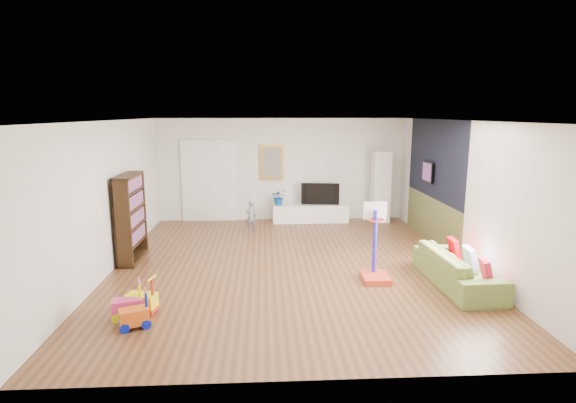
{
  "coord_description": "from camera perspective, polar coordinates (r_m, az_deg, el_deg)",
  "views": [
    {
      "loc": [
        -0.46,
        -8.1,
        2.83
      ],
      "look_at": [
        0.0,
        0.4,
        1.15
      ],
      "focal_mm": 28.0,
      "sensor_mm": 36.0,
      "label": 1
    }
  ],
  "objects": [
    {
      "name": "floor",
      "position": [
        8.59,
        0.15,
        -8.06
      ],
      "size": [
        6.5,
        7.5,
        0.0
      ],
      "primitive_type": "cube",
      "color": "brown",
      "rests_on": "ground"
    },
    {
      "name": "ceiling",
      "position": [
        8.12,
        0.16,
        10.24
      ],
      "size": [
        6.5,
        7.5,
        0.0
      ],
      "primitive_type": "cube",
      "color": "white",
      "rests_on": "ground"
    },
    {
      "name": "wall_back",
      "position": [
        11.95,
        -0.87,
        4.05
      ],
      "size": [
        6.5,
        0.0,
        2.7
      ],
      "primitive_type": "cube",
      "color": "silver",
      "rests_on": "ground"
    },
    {
      "name": "wall_front",
      "position": [
        4.62,
        2.82,
        -7.55
      ],
      "size": [
        6.5,
        0.0,
        2.7
      ],
      "primitive_type": "cube",
      "color": "silver",
      "rests_on": "ground"
    },
    {
      "name": "wall_left",
      "position": [
        8.69,
        -21.76,
        0.56
      ],
      "size": [
        0.0,
        7.5,
        2.7
      ],
      "primitive_type": "cube",
      "color": "silver",
      "rests_on": "ground"
    },
    {
      "name": "wall_right",
      "position": [
        9.03,
        21.2,
        0.97
      ],
      "size": [
        0.0,
        7.5,
        2.7
      ],
      "primitive_type": "cube",
      "color": "silver",
      "rests_on": "ground"
    },
    {
      "name": "navy_accent",
      "position": [
        10.24,
        18.14,
        5.12
      ],
      "size": [
        0.01,
        3.2,
        1.7
      ],
      "primitive_type": "cube",
      "color": "black",
      "rests_on": "wall_right"
    },
    {
      "name": "olive_wainscot",
      "position": [
        10.46,
        17.69,
        -2.25
      ],
      "size": [
        0.01,
        3.2,
        1.0
      ],
      "primitive_type": "cube",
      "color": "brown",
      "rests_on": "wall_right"
    },
    {
      "name": "doorway",
      "position": [
        12.03,
        -9.95,
        2.49
      ],
      "size": [
        1.45,
        0.06,
        2.1
      ],
      "primitive_type": "cube",
      "color": "white",
      "rests_on": "ground"
    },
    {
      "name": "painting_back",
      "position": [
        11.88,
        -2.08,
        4.97
      ],
      "size": [
        0.62,
        0.06,
        0.92
      ],
      "primitive_type": "cube",
      "color": "gold",
      "rests_on": "wall_back"
    },
    {
      "name": "artwork_right",
      "position": [
        10.44,
        17.31,
        3.61
      ],
      "size": [
        0.04,
        0.56,
        0.46
      ],
      "primitive_type": "cube",
      "color": "#7F3F8C",
      "rests_on": "wall_right"
    },
    {
      "name": "media_console",
      "position": [
        11.89,
        2.85,
        -1.47
      ],
      "size": [
        1.99,
        0.52,
        0.46
      ],
      "primitive_type": "cube",
      "rotation": [
        0.0,
        0.0,
        0.01
      ],
      "color": "white",
      "rests_on": "ground"
    },
    {
      "name": "tall_cabinet",
      "position": [
        12.0,
        11.68,
        1.85
      ],
      "size": [
        0.44,
        0.44,
        1.87
      ],
      "primitive_type": "cube",
      "rotation": [
        0.0,
        0.0,
        0.01
      ],
      "color": "silver",
      "rests_on": "ground"
    },
    {
      "name": "bookshelf",
      "position": [
        9.2,
        -19.34,
        -1.95
      ],
      "size": [
        0.31,
        1.16,
        1.69
      ],
      "primitive_type": "cube",
      "rotation": [
        0.0,
        0.0,
        0.01
      ],
      "color": "black",
      "rests_on": "ground"
    },
    {
      "name": "sofa",
      "position": [
        8.05,
        20.72,
        -7.97
      ],
      "size": [
        0.85,
        2.03,
        0.58
      ],
      "primitive_type": "imported",
      "rotation": [
        0.0,
        0.0,
        1.61
      ],
      "color": "olive",
      "rests_on": "ground"
    },
    {
      "name": "basketball_hoop",
      "position": [
        7.76,
        11.21,
        -5.18
      ],
      "size": [
        0.47,
        0.57,
        1.35
      ],
      "primitive_type": "cube",
      "rotation": [
        0.0,
        0.0,
        -0.01
      ],
      "color": "red",
      "rests_on": "ground"
    },
    {
      "name": "ride_on_yellow",
      "position": [
        6.87,
        -18.18,
        -11.26
      ],
      "size": [
        0.46,
        0.34,
        0.55
      ],
      "primitive_type": "cube",
      "rotation": [
        0.0,
        0.0,
        -0.22
      ],
      "color": "yellow",
      "rests_on": "ground"
    },
    {
      "name": "ride_on_orange",
      "position": [
        6.48,
        -18.99,
        -12.91
      ],
      "size": [
        0.44,
        0.36,
        0.51
      ],
      "primitive_type": "cube",
      "rotation": [
        0.0,
        0.0,
        0.37
      ],
      "color": "orange",
      "rests_on": "ground"
    },
    {
      "name": "ride_on_pink",
      "position": [
        6.77,
        -19.77,
        -11.72
      ],
      "size": [
        0.46,
        0.36,
        0.55
      ],
      "primitive_type": "cube",
      "rotation": [
        0.0,
        0.0,
        0.29
      ],
      "color": "#DE387B",
      "rests_on": "ground"
    },
    {
      "name": "child",
      "position": [
        10.86,
        -4.73,
        -1.89
      ],
      "size": [
        0.33,
        0.28,
        0.77
      ],
      "primitive_type": "imported",
      "rotation": [
        0.0,
        0.0,
        3.53
      ],
      "color": "slate",
      "rests_on": "ground"
    },
    {
      "name": "tv",
      "position": [
        11.89,
        4.11,
        1.05
      ],
      "size": [
        1.0,
        0.25,
        0.57
      ],
      "primitive_type": "imported",
      "rotation": [
        0.0,
        0.0,
        -0.12
      ],
      "color": "black",
      "rests_on": "media_console"
    },
    {
      "name": "vase_plant",
      "position": [
        11.75,
        -1.14,
        0.6
      ],
      "size": [
        0.39,
        0.34,
        0.43
      ],
      "primitive_type": "imported",
      "rotation": [
        0.0,
        0.0,
        0.02
      ],
      "color": "#084495",
      "rests_on": "media_console"
    },
    {
      "name": "pillow_left",
      "position": [
        7.59,
        23.86,
        -8.02
      ],
      "size": [
        0.17,
        0.37,
        0.36
      ],
      "primitive_type": "cube",
      "rotation": [
        0.0,
        0.0,
        -0.21
      ],
      "color": "red",
      "rests_on": "sofa"
    },
    {
      "name": "pillow_center",
      "position": [
        8.08,
        22.16,
        -6.75
      ],
      "size": [
        0.13,
        0.39,
        0.38
      ],
      "primitive_type": "cube",
      "rotation": [
        0.0,
        0.0,
        -0.07
      ],
      "color": "white",
      "rests_on": "sofa"
    },
    {
      "name": "pillow_right",
      "position": [
        8.59,
        20.34,
        -5.57
      ],
      "size": [
        0.11,
        0.36,
        0.35
      ],
      "primitive_type": "cube",
      "rotation": [
        0.0,
        0.0,
        -0.05
      ],
      "color": "#C40006",
      "rests_on": "sofa"
    }
  ]
}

